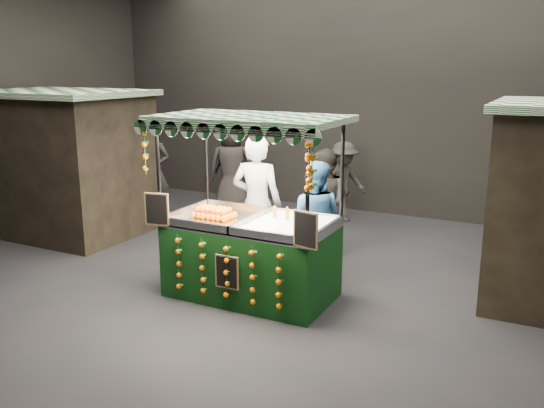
% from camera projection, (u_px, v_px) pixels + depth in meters
% --- Properties ---
extents(ground, '(12.00, 12.00, 0.00)m').
position_uv_depth(ground, '(246.00, 288.00, 8.12)').
color(ground, black).
rests_on(ground, ground).
extents(market_hall, '(12.10, 10.10, 5.05)m').
position_uv_depth(market_hall, '(243.00, 37.00, 7.32)').
color(market_hall, black).
rests_on(market_hall, ground).
extents(neighbour_stall_left, '(3.00, 2.20, 2.60)m').
position_uv_depth(neighbour_stall_left, '(63.00, 162.00, 10.62)').
color(neighbour_stall_left, black).
rests_on(neighbour_stall_left, ground).
extents(juice_stall, '(2.50, 1.47, 2.42)m').
position_uv_depth(juice_stall, '(251.00, 243.00, 7.67)').
color(juice_stall, black).
rests_on(juice_stall, ground).
extents(vendor_grey, '(0.83, 0.61, 2.07)m').
position_uv_depth(vendor_grey, '(257.00, 204.00, 8.60)').
color(vendor_grey, gray).
rests_on(vendor_grey, ground).
extents(vendor_blue, '(0.95, 0.80, 1.74)m').
position_uv_depth(vendor_blue, '(314.00, 220.00, 8.35)').
color(vendor_blue, '#2A5586').
rests_on(vendor_blue, ground).
extents(shopper_0, '(0.81, 0.66, 1.91)m').
position_uv_depth(shopper_0, '(153.00, 171.00, 11.68)').
color(shopper_0, black).
rests_on(shopper_0, ground).
extents(shopper_1, '(1.07, 1.08, 1.76)m').
position_uv_depth(shopper_1, '(324.00, 204.00, 9.28)').
color(shopper_1, '#292521').
rests_on(shopper_1, ground).
extents(shopper_2, '(0.91, 0.42, 1.52)m').
position_uv_depth(shopper_2, '(233.00, 173.00, 12.58)').
color(shopper_2, '#292321').
rests_on(shopper_2, ground).
extents(shopper_3, '(1.07, 1.18, 1.59)m').
position_uv_depth(shopper_3, '(343.00, 182.00, 11.41)').
color(shopper_3, '#2D2924').
rests_on(shopper_3, ground).
extents(shopper_4, '(1.11, 0.96, 1.92)m').
position_uv_depth(shopper_4, '(232.00, 167.00, 12.12)').
color(shopper_4, '#2E2925').
rests_on(shopper_4, ground).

